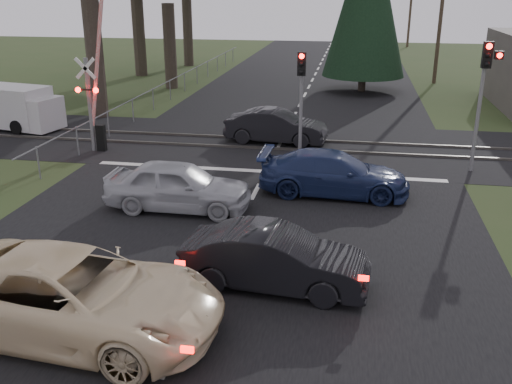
% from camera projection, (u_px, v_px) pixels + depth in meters
% --- Properties ---
extents(ground, '(120.00, 120.00, 0.00)m').
position_uv_depth(ground, '(212.00, 277.00, 13.53)').
color(ground, '#2D3E1C').
rests_on(ground, ground).
extents(road, '(14.00, 100.00, 0.01)m').
position_uv_depth(road, '(273.00, 158.00, 22.78)').
color(road, black).
rests_on(road, ground).
extents(rail_corridor, '(120.00, 8.00, 0.01)m').
position_uv_depth(rail_corridor, '(279.00, 145.00, 24.63)').
color(rail_corridor, black).
rests_on(rail_corridor, ground).
extents(stop_line, '(13.00, 0.35, 0.00)m').
position_uv_depth(stop_line, '(266.00, 171.00, 21.11)').
color(stop_line, silver).
rests_on(stop_line, ground).
extents(rail_near, '(120.00, 0.12, 0.10)m').
position_uv_depth(rail_near, '(277.00, 149.00, 23.87)').
color(rail_near, '#59544C').
rests_on(rail_near, ground).
extents(rail_far, '(120.00, 0.12, 0.10)m').
position_uv_depth(rail_far, '(282.00, 139.00, 25.35)').
color(rail_far, '#59544C').
rests_on(rail_far, ground).
extents(crossing_signal, '(1.62, 0.38, 6.96)m').
position_uv_depth(crossing_signal, '(95.00, 102.00, 23.05)').
color(crossing_signal, slate).
rests_on(crossing_signal, ground).
extents(traffic_signal_right, '(0.68, 0.48, 4.70)m').
position_uv_depth(traffic_signal_right, '(485.00, 82.00, 19.94)').
color(traffic_signal_right, slate).
rests_on(traffic_signal_right, ground).
extents(traffic_signal_center, '(0.32, 0.48, 4.10)m').
position_uv_depth(traffic_signal_center, '(301.00, 86.00, 22.28)').
color(traffic_signal_center, slate).
rests_on(traffic_signal_center, ground).
extents(utility_pole_mid, '(1.80, 0.26, 9.00)m').
position_uv_depth(utility_pole_mid, '(441.00, 13.00, 38.30)').
color(utility_pole_mid, '#4C3D2D').
rests_on(utility_pole_mid, ground).
extents(utility_pole_far, '(1.80, 0.26, 9.00)m').
position_uv_depth(utility_pole_far, '(411.00, 2.00, 61.43)').
color(utility_pole_far, '#4C3D2D').
rests_on(utility_pole_far, ground).
extents(fence_left, '(0.10, 36.00, 1.20)m').
position_uv_depth(fence_left, '(178.00, 95.00, 35.60)').
color(fence_left, slate).
rests_on(fence_left, ground).
extents(cream_coupe, '(6.18, 3.24, 1.66)m').
position_uv_depth(cream_coupe, '(73.00, 295.00, 11.12)').
color(cream_coupe, beige).
rests_on(cream_coupe, ground).
extents(dark_hatchback, '(4.35, 1.83, 1.40)m').
position_uv_depth(dark_hatchback, '(275.00, 259.00, 12.86)').
color(dark_hatchback, black).
rests_on(dark_hatchback, ground).
extents(silver_car, '(4.46, 1.83, 1.51)m').
position_uv_depth(silver_car, '(178.00, 186.00, 17.35)').
color(silver_car, '#ABADB3').
rests_on(silver_car, ground).
extents(blue_sedan, '(4.92, 2.07, 1.42)m').
position_uv_depth(blue_sedan, '(334.00, 173.00, 18.64)').
color(blue_sedan, navy).
rests_on(blue_sedan, ground).
extents(dark_car_far, '(4.51, 1.95, 1.44)m').
position_uv_depth(dark_car_far, '(276.00, 126.00, 24.74)').
color(dark_car_far, black).
rests_on(dark_car_far, ground).
extents(white_van, '(5.40, 2.86, 2.01)m').
position_uv_depth(white_van, '(11.00, 107.00, 27.20)').
color(white_van, silver).
rests_on(white_van, ground).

